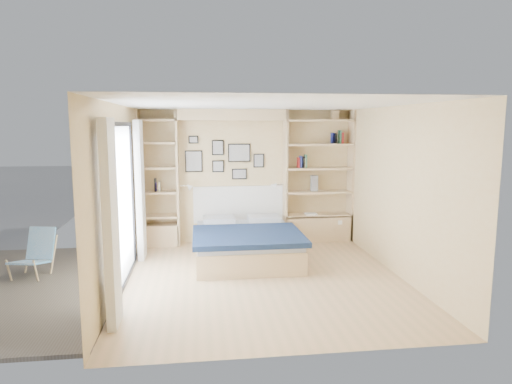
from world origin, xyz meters
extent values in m
plane|color=tan|center=(0.00, 0.00, 0.00)|extent=(4.50, 4.50, 0.00)
plane|color=#D6BB87|center=(0.00, 2.25, 1.25)|extent=(4.00, 0.00, 4.00)
plane|color=#D6BB87|center=(0.00, -2.25, 1.25)|extent=(4.00, 0.00, 4.00)
plane|color=#D6BB87|center=(-2.00, 0.00, 1.25)|extent=(0.00, 4.50, 4.50)
plane|color=#D6BB87|center=(2.00, 0.00, 1.25)|extent=(0.00, 4.50, 4.50)
plane|color=white|center=(0.00, 0.00, 2.50)|extent=(4.50, 4.50, 0.00)
cube|color=tan|center=(-1.30, 2.08, 1.25)|extent=(0.04, 0.35, 2.50)
cube|color=tan|center=(0.70, 2.08, 1.25)|extent=(0.04, 0.35, 2.50)
cube|color=tan|center=(-0.30, 2.08, 2.40)|extent=(2.00, 0.35, 0.20)
cube|color=tan|center=(1.98, 2.08, 1.25)|extent=(0.04, 0.35, 2.50)
cube|color=tan|center=(-1.98, 2.08, 1.25)|extent=(0.04, 0.35, 2.50)
cube|color=tan|center=(1.35, 2.08, 0.25)|extent=(1.30, 0.35, 0.50)
cube|color=tan|center=(-1.65, 2.08, 0.20)|extent=(0.70, 0.35, 0.40)
cube|color=black|center=(-1.97, 0.00, 2.23)|extent=(0.04, 2.08, 0.06)
cube|color=black|center=(-1.97, 0.00, 0.03)|extent=(0.04, 2.08, 0.06)
cube|color=black|center=(-1.97, -1.02, 1.10)|extent=(0.04, 0.06, 2.20)
cube|color=black|center=(-1.97, 1.02, 1.10)|extent=(0.04, 0.06, 2.20)
cube|color=silver|center=(-1.98, 0.00, 1.12)|extent=(0.01, 2.00, 2.20)
cube|color=white|center=(-1.88, -1.30, 1.15)|extent=(0.10, 0.45, 2.30)
cube|color=white|center=(-1.88, 1.30, 1.15)|extent=(0.10, 0.45, 2.30)
cube|color=tan|center=(1.35, 2.08, 0.50)|extent=(1.30, 0.35, 0.04)
cube|color=tan|center=(1.35, 2.08, 0.95)|extent=(1.30, 0.35, 0.04)
cube|color=tan|center=(1.35, 2.08, 1.40)|extent=(1.30, 0.35, 0.04)
cube|color=tan|center=(1.35, 2.08, 1.85)|extent=(1.30, 0.35, 0.04)
cube|color=tan|center=(1.35, 2.08, 2.30)|extent=(1.30, 0.35, 0.04)
cube|color=tan|center=(-1.65, 2.08, 0.55)|extent=(0.70, 0.35, 0.04)
cube|color=tan|center=(-1.65, 2.08, 1.00)|extent=(0.70, 0.35, 0.04)
cube|color=tan|center=(-1.65, 2.08, 1.45)|extent=(0.70, 0.35, 0.04)
cube|color=tan|center=(-1.65, 2.08, 1.90)|extent=(0.70, 0.35, 0.04)
cube|color=tan|center=(-1.65, 2.08, 2.30)|extent=(0.70, 0.35, 0.04)
cube|color=tan|center=(-0.16, 1.04, 0.18)|extent=(1.63, 2.04, 0.36)
cube|color=#B2B7C2|center=(-0.16, 1.04, 0.41)|extent=(1.59, 2.00, 0.10)
cube|color=#142341|center=(-0.16, 0.69, 0.48)|extent=(1.73, 1.43, 0.08)
cube|color=#B2B7C2|center=(-0.57, 1.76, 0.52)|extent=(0.56, 0.41, 0.12)
cube|color=#B2B7C2|center=(0.25, 1.76, 0.52)|extent=(0.56, 0.41, 0.12)
cube|color=white|center=(-0.16, 2.22, 0.72)|extent=(1.73, 0.04, 0.70)
cube|color=black|center=(-1.00, 2.23, 1.55)|extent=(0.32, 0.02, 0.40)
cube|color=gray|center=(-1.00, 2.21, 1.55)|extent=(0.28, 0.01, 0.36)
cube|color=black|center=(-0.55, 2.23, 1.80)|extent=(0.22, 0.02, 0.28)
cube|color=gray|center=(-0.55, 2.21, 1.80)|extent=(0.18, 0.01, 0.24)
cube|color=black|center=(-0.55, 2.23, 1.45)|extent=(0.22, 0.02, 0.22)
cube|color=gray|center=(-0.55, 2.21, 1.45)|extent=(0.18, 0.01, 0.18)
cube|color=black|center=(-0.15, 2.23, 1.70)|extent=(0.42, 0.02, 0.34)
cube|color=gray|center=(-0.15, 2.21, 1.70)|extent=(0.38, 0.01, 0.30)
cube|color=black|center=(-0.15, 2.23, 1.30)|extent=(0.28, 0.02, 0.20)
cube|color=gray|center=(-0.15, 2.21, 1.30)|extent=(0.24, 0.01, 0.16)
cube|color=black|center=(0.22, 2.23, 1.55)|extent=(0.20, 0.02, 0.26)
cube|color=gray|center=(0.22, 2.21, 1.55)|extent=(0.16, 0.01, 0.22)
cube|color=black|center=(-1.00, 2.23, 1.95)|extent=(0.18, 0.02, 0.14)
cube|color=gray|center=(-1.00, 2.21, 1.95)|extent=(0.14, 0.01, 0.10)
cylinder|color=silver|center=(-1.16, 2.00, 1.12)|extent=(0.20, 0.02, 0.02)
cone|color=white|center=(-1.06, 2.00, 1.10)|extent=(0.13, 0.12, 0.15)
cylinder|color=silver|center=(0.56, 2.00, 1.12)|extent=(0.20, 0.02, 0.02)
cone|color=white|center=(0.46, 2.00, 1.10)|extent=(0.13, 0.12, 0.15)
cube|color=#A51E1E|center=(0.95, 2.07, 1.51)|extent=(0.02, 0.15, 0.19)
cube|color=navy|center=(0.99, 2.07, 1.53)|extent=(0.03, 0.15, 0.22)
cube|color=black|center=(1.05, 2.07, 1.52)|extent=(0.03, 0.15, 0.21)
cube|color=#BFB28C|center=(1.05, 2.07, 1.51)|extent=(0.04, 0.15, 0.18)
cube|color=#295F48|center=(1.09, 2.07, 1.54)|extent=(0.03, 0.15, 0.25)
cube|color=#AE4D25|center=(1.60, 2.07, 1.95)|extent=(0.02, 0.15, 0.16)
cube|color=navy|center=(1.60, 2.07, 1.97)|extent=(0.03, 0.15, 0.20)
cube|color=black|center=(1.66, 2.07, 1.97)|extent=(0.03, 0.15, 0.19)
cube|color=#BFB28C|center=(1.66, 2.07, 1.97)|extent=(0.04, 0.15, 0.19)
cube|color=#26593F|center=(1.74, 2.07, 1.99)|extent=(0.03, 0.15, 0.25)
cube|color=#A51E1E|center=(1.78, 2.07, 1.97)|extent=(0.03, 0.15, 0.21)
cube|color=navy|center=(-1.69, 2.07, 1.10)|extent=(0.02, 0.15, 0.16)
cube|color=black|center=(-1.70, 2.07, 1.14)|extent=(0.03, 0.15, 0.24)
cube|color=#BFB28C|center=(-1.63, 2.07, 1.11)|extent=(0.03, 0.15, 0.19)
cube|color=tan|center=(1.64, 2.07, 2.40)|extent=(0.13, 0.13, 0.15)
cone|color=tan|center=(1.64, 2.07, 2.51)|extent=(0.20, 0.20, 0.08)
cube|color=slate|center=(1.27, 2.07, 1.12)|extent=(0.12, 0.12, 0.30)
cube|color=white|center=(1.20, 2.02, 0.54)|extent=(0.22, 0.16, 0.03)
cube|color=#685B4D|center=(-3.60, 0.00, 0.00)|extent=(3.20, 4.00, 0.05)
cylinder|color=tan|center=(-3.60, 0.27, 0.18)|extent=(0.05, 0.13, 0.36)
cylinder|color=tan|center=(-3.21, 0.19, 0.18)|extent=(0.05, 0.13, 0.36)
cylinder|color=tan|center=(-3.50, 0.75, 0.27)|extent=(0.09, 0.29, 0.59)
cylinder|color=tan|center=(-3.11, 0.67, 0.27)|extent=(0.09, 0.29, 0.59)
cube|color=teal|center=(-3.37, 0.40, 0.25)|extent=(0.50, 0.56, 0.13)
cube|color=teal|center=(-3.30, 0.74, 0.45)|extent=(0.44, 0.27, 0.48)
camera|label=1|loc=(-0.92, -6.32, 2.22)|focal=32.00mm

